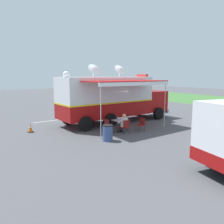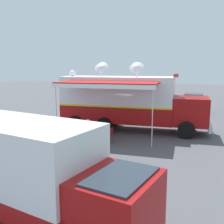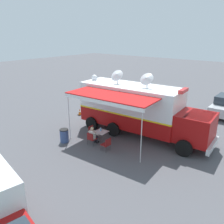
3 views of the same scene
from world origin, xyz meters
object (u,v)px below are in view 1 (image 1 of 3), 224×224
folding_chair_spare_by_truck (141,123)px  car_behind_truck (102,99)px  command_truck (114,97)px  trash_bin (108,133)px  seated_responder (123,123)px  folding_table (119,121)px  folding_chair_at_table (125,126)px  folding_chair_beside_table (108,125)px  traffic_cone (30,128)px  water_bottle (117,118)px

folding_chair_spare_by_truck → car_behind_truck: car_behind_truck is taller
command_truck → trash_bin: 5.41m
seated_responder → trash_bin: bearing=-61.2°
folding_table → folding_chair_spare_by_truck: size_ratio=0.98×
folding_chair_at_table → seated_responder: 0.23m
folding_chair_at_table → folding_chair_spare_by_truck: (-0.00, 1.29, 0.00)m
folding_chair_beside_table → folding_chair_spare_by_truck: 2.19m
command_truck → folding_table: bearing=-26.4°
seated_responder → traffic_cone: (-3.43, -4.88, -0.37)m
water_bottle → seated_responder: (0.70, -0.04, -0.18)m
command_truck → folding_table: size_ratio=11.30×
water_bottle → folding_chair_spare_by_truck: bearing=55.0°
trash_bin → traffic_cone: bearing=-144.4°
folding_chair_spare_by_truck → command_truck: bearing=178.2°
folding_chair_at_table → traffic_cone: size_ratio=1.50×
folding_chair_spare_by_truck → folding_table: bearing=-124.3°
folding_chair_beside_table → car_behind_truck: 12.27m
folding_table → trash_bin: trash_bin is taller
folding_chair_at_table → folding_chair_spare_by_truck: same height
command_truck → folding_table: command_truck is taller
folding_table → car_behind_truck: car_behind_truck is taller
folding_table → trash_bin: bearing=-50.1°
command_truck → traffic_cone: size_ratio=16.61×
traffic_cone → trash_bin: bearing=35.6°
folding_chair_spare_by_truck → trash_bin: bearing=-75.8°
water_bottle → seated_responder: bearing=-3.0°
folding_chair_beside_table → folding_chair_spare_by_truck: size_ratio=1.00×
seated_responder → trash_bin: (0.96, -1.74, -0.20)m
folding_chair_at_table → folding_chair_beside_table: size_ratio=1.00×
trash_bin → folding_table: bearing=129.9°
folding_chair_spare_by_truck → car_behind_truck: (-11.64, 3.79, 0.37)m
folding_table → water_bottle: (-0.09, -0.10, 0.16)m
folding_chair_spare_by_truck → car_behind_truck: size_ratio=0.21×
trash_bin → seated_responder: bearing=118.8°
water_bottle → car_behind_truck: bearing=154.8°
folding_chair_at_table → folding_chair_spare_by_truck: size_ratio=1.00×
folding_table → folding_chair_spare_by_truck: bearing=55.7°
trash_bin → folding_chair_beside_table: bearing=147.5°
folding_table → water_bottle: size_ratio=3.80×
folding_table → folding_chair_spare_by_truck: (0.80, 1.17, -0.16)m
folding_table → folding_chair_spare_by_truck: 1.42m
folding_table → folding_chair_beside_table: 0.87m
seated_responder → trash_bin: size_ratio=1.37×
folding_chair_at_table → trash_bin: (0.77, -1.75, -0.06)m
folding_chair_at_table → command_truck: bearing=157.4°
folding_chair_beside_table → seated_responder: size_ratio=0.70×
folding_chair_spare_by_truck → trash_bin: trash_bin is taller
car_behind_truck → seated_responder: bearing=-24.0°
trash_bin → folding_chair_at_table: bearing=113.7°
water_bottle → folding_chair_beside_table: size_ratio=0.26×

